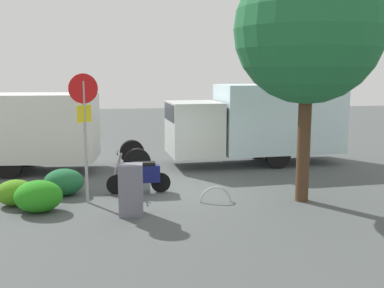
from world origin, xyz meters
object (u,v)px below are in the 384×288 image
object	(u,v)px
box_truck_near	(255,120)
utility_cabinet	(131,190)
motorcycle	(140,175)
stop_sign	(84,118)
street_tree	(308,30)
bike_rack_hoop	(215,202)

from	to	relation	value
box_truck_near	utility_cabinet	distance (m)	7.26
motorcycle	stop_sign	bearing A→B (deg)	27.16
stop_sign	street_tree	distance (m)	6.11
motorcycle	street_tree	xyz separation A→B (m)	(-4.26, 1.37, 3.93)
motorcycle	street_tree	distance (m)	5.96
street_tree	bike_rack_hoop	size ratio (longest dim) A/B	7.48
street_tree	utility_cabinet	xyz separation A→B (m)	(4.53, 0.57, -3.83)
street_tree	utility_cabinet	bearing A→B (deg)	7.13
stop_sign	utility_cabinet	distance (m)	2.31
stop_sign	box_truck_near	bearing A→B (deg)	-143.17
street_tree	utility_cabinet	size ratio (longest dim) A/B	5.13
stop_sign	bike_rack_hoop	size ratio (longest dim) A/B	3.97
motorcycle	street_tree	bearing A→B (deg)	160.85
stop_sign	bike_rack_hoop	bearing A→B (deg)	172.75
box_truck_near	stop_sign	xyz separation A→B (m)	(5.77, 4.32, 0.62)
box_truck_near	bike_rack_hoop	bearing A→B (deg)	58.48
box_truck_near	street_tree	xyz separation A→B (m)	(0.10, 4.93, 2.82)
motorcycle	utility_cabinet	distance (m)	1.96
bike_rack_hoop	stop_sign	bearing A→B (deg)	-7.25
utility_cabinet	motorcycle	bearing A→B (deg)	-97.72
stop_sign	utility_cabinet	bearing A→B (deg)	134.01
stop_sign	street_tree	size ratio (longest dim) A/B	0.53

